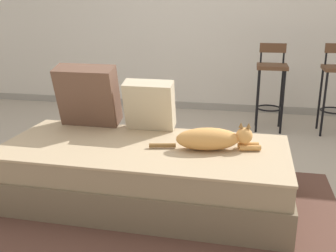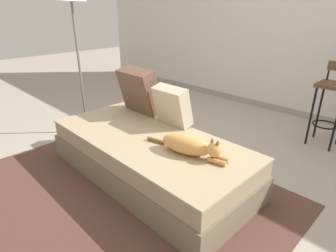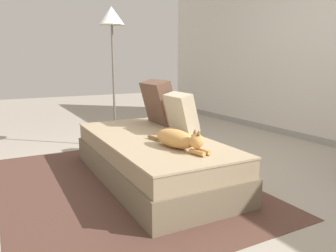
% 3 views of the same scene
% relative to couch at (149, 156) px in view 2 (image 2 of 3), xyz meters
% --- Properties ---
extents(ground_plane, '(16.00, 16.00, 0.00)m').
position_rel_couch_xyz_m(ground_plane, '(0.00, 0.40, -0.21)').
color(ground_plane, '#A89E8E').
rests_on(ground_plane, ground).
extents(wall_back_panel, '(8.00, 0.10, 2.60)m').
position_rel_couch_xyz_m(wall_back_panel, '(0.00, 2.65, 1.09)').
color(wall_back_panel, silver).
rests_on(wall_back_panel, ground).
extents(wall_baseboard_trim, '(8.00, 0.02, 0.09)m').
position_rel_couch_xyz_m(wall_baseboard_trim, '(0.00, 2.60, -0.16)').
color(wall_baseboard_trim, gray).
rests_on(wall_baseboard_trim, ground).
extents(area_rug, '(2.69, 2.00, 0.01)m').
position_rel_couch_xyz_m(area_rug, '(0.00, -0.30, -0.20)').
color(area_rug, brown).
rests_on(area_rug, ground).
extents(couch, '(2.00, 0.93, 0.41)m').
position_rel_couch_xyz_m(couch, '(0.00, 0.00, 0.00)').
color(couch, '#766750').
rests_on(couch, ground).
extents(throw_pillow_corner, '(0.47, 0.29, 0.49)m').
position_rel_couch_xyz_m(throw_pillow_corner, '(-0.54, 0.36, 0.45)').
color(throw_pillow_corner, brown).
rests_on(throw_pillow_corner, couch).
extents(throw_pillow_middle, '(0.37, 0.23, 0.39)m').
position_rel_couch_xyz_m(throw_pillow_middle, '(-0.05, 0.35, 0.40)').
color(throw_pillow_middle, beige).
rests_on(throw_pillow_middle, couch).
extents(cat, '(0.74, 0.26, 0.19)m').
position_rel_couch_xyz_m(cat, '(0.47, 0.02, 0.27)').
color(cat, tan).
rests_on(cat, couch).
extents(bar_stool_near_window, '(0.32, 0.32, 0.93)m').
position_rel_couch_xyz_m(bar_stool_near_window, '(0.92, 1.89, 0.37)').
color(bar_stool_near_window, black).
rests_on(bar_stool_near_window, ground).
extents(floor_lamp, '(0.32, 0.32, 1.76)m').
position_rel_couch_xyz_m(floor_lamp, '(-1.34, 0.12, 1.28)').
color(floor_lamp, slate).
rests_on(floor_lamp, ground).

